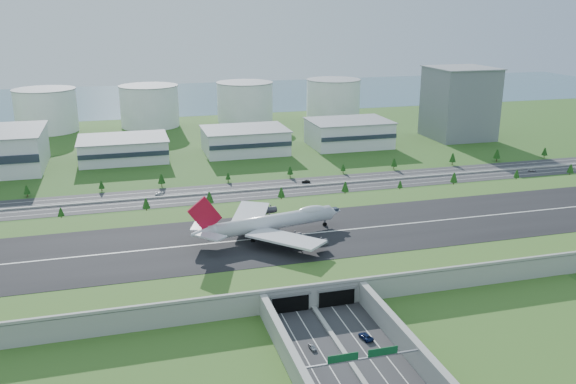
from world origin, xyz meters
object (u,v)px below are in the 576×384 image
object	(u,v)px
car_2	(366,336)
car_6	(532,170)
fuel_tank_a	(46,111)
office_tower	(459,103)
boeing_747	(270,222)
car_7	(159,194)
car_0	(312,347)
car_5	(306,182)

from	to	relation	value
car_2	car_6	size ratio (longest dim) A/B	1.19
fuel_tank_a	office_tower	bearing A→B (deg)	-19.77
car_2	car_6	xyz separation A→B (m)	(181.93, 162.31, -0.13)
boeing_747	car_6	distance (m)	212.87
fuel_tank_a	car_7	xyz separation A→B (m)	(77.11, -209.01, -16.71)
car_2	fuel_tank_a	bearing A→B (deg)	-84.14
boeing_747	car_6	size ratio (longest dim) A/B	14.18
office_tower	car_2	bearing A→B (deg)	-125.26
car_6	car_0	bearing A→B (deg)	147.52
car_5	car_7	distance (m)	86.81
car_2	car_7	distance (m)	182.88
office_tower	boeing_747	bearing A→B (deg)	-136.42
car_0	car_5	world-z (taller)	car_5
office_tower	car_5	world-z (taller)	office_tower
office_tower	fuel_tank_a	world-z (taller)	office_tower
office_tower	car_7	size ratio (longest dim) A/B	11.85
car_5	car_6	world-z (taller)	car_5
office_tower	car_6	size ratio (longest dim) A/B	11.06
office_tower	car_5	distance (m)	183.89
car_2	office_tower	bearing A→B (deg)	-138.06
car_0	car_6	distance (m)	258.42
car_5	car_2	bearing A→B (deg)	4.07
office_tower	car_0	size ratio (longest dim) A/B	13.27
office_tower	boeing_747	distance (m)	280.03
car_6	car_7	size ratio (longest dim) A/B	1.07
car_2	car_5	bearing A→B (deg)	-113.82
car_2	car_7	size ratio (longest dim) A/B	1.27
fuel_tank_a	car_2	distance (m)	405.81
car_0	office_tower	bearing A→B (deg)	46.40
car_0	car_2	size ratio (longest dim) A/B	0.70
boeing_747	car_5	distance (m)	110.45
car_5	car_7	size ratio (longest dim) A/B	1.11
office_tower	fuel_tank_a	distance (m)	340.18
car_6	car_7	world-z (taller)	car_6
boeing_747	car_0	world-z (taller)	boeing_747
car_6	car_7	bearing A→B (deg)	105.14
boeing_747	car_5	world-z (taller)	boeing_747
fuel_tank_a	car_5	size ratio (longest dim) A/B	9.68
fuel_tank_a	boeing_747	distance (m)	329.48
fuel_tank_a	car_5	distance (m)	265.78
fuel_tank_a	car_6	world-z (taller)	fuel_tank_a
office_tower	car_2	world-z (taller)	office_tower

